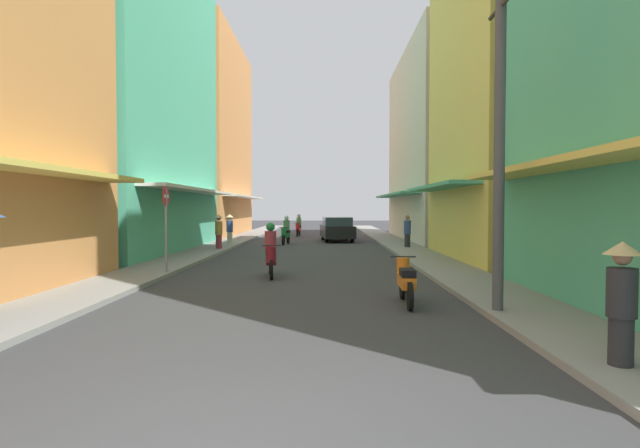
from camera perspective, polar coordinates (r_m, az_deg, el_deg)
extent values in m
plane|color=#38383A|center=(24.90, -1.18, -2.78)|extent=(109.26, 109.26, 0.00)
cube|color=gray|center=(25.47, -11.71, -2.58)|extent=(1.83, 57.66, 0.12)
cube|color=gray|center=(25.18, 9.49, -2.62)|extent=(1.83, 57.66, 0.12)
cube|color=#EFD159|center=(10.90, -32.15, 5.72)|extent=(1.10, 11.11, 0.12)
cube|color=#4CB28C|center=(25.14, -21.99, 14.70)|extent=(6.00, 13.21, 15.32)
cube|color=silver|center=(23.40, -13.90, 3.73)|extent=(1.10, 11.89, 0.12)
cube|color=#D88C4C|center=(38.09, -13.76, 9.36)|extent=(6.00, 12.93, 14.05)
cube|color=silver|center=(37.05, -8.45, 3.05)|extent=(1.10, 11.64, 0.12)
cube|color=#EFD159|center=(9.46, 27.62, 6.42)|extent=(1.10, 9.80, 0.12)
cube|color=#EFD159|center=(21.39, 23.00, 17.06)|extent=(6.00, 8.64, 15.35)
cube|color=#4CB28C|center=(19.59, 13.28, 4.11)|extent=(1.10, 7.78, 0.12)
cube|color=silver|center=(32.29, 14.76, 8.50)|extent=(6.00, 13.84, 11.57)
cube|color=#4CB28C|center=(31.42, 8.50, 3.27)|extent=(1.10, 12.46, 0.12)
cylinder|color=black|center=(14.13, -5.53, -5.19)|extent=(0.16, 0.57, 0.56)
cylinder|color=black|center=(15.38, -5.66, -4.62)|extent=(0.16, 0.57, 0.56)
cube|color=maroon|center=(14.78, -5.61, -4.03)|extent=(0.41, 1.03, 0.24)
cube|color=black|center=(14.96, -5.63, -3.19)|extent=(0.35, 0.59, 0.14)
cylinder|color=maroon|center=(14.21, -5.55, -3.45)|extent=(0.28, 0.28, 0.45)
cylinder|color=black|center=(14.19, -5.55, -2.45)|extent=(0.55, 0.10, 0.03)
cylinder|color=#99333F|center=(14.88, -5.63, -1.86)|extent=(0.34, 0.34, 0.55)
sphere|color=#197233|center=(14.86, -5.63, -0.32)|extent=(0.26, 0.26, 0.26)
cylinder|color=black|center=(34.85, -2.58, -1.00)|extent=(0.12, 0.56, 0.56)
cylinder|color=black|center=(36.09, -2.34, -0.90)|extent=(0.12, 0.56, 0.56)
cube|color=red|center=(35.51, -2.45, -0.59)|extent=(0.35, 1.02, 0.24)
cube|color=black|center=(35.70, -2.41, -0.26)|extent=(0.32, 0.58, 0.14)
cylinder|color=red|center=(34.95, -2.56, -0.30)|extent=(0.28, 0.28, 0.45)
cylinder|color=black|center=(34.95, -2.56, 0.11)|extent=(0.55, 0.07, 0.03)
cylinder|color=#598C59|center=(35.64, -2.42, 0.30)|extent=(0.34, 0.34, 0.55)
sphere|color=#B2B2B7|center=(35.63, -2.42, 0.94)|extent=(0.26, 0.26, 0.26)
cylinder|color=black|center=(27.01, -4.18, -1.83)|extent=(0.15, 0.57, 0.56)
cylinder|color=black|center=(28.22, -3.63, -1.67)|extent=(0.15, 0.57, 0.56)
cube|color=#197233|center=(27.65, -3.88, -1.29)|extent=(0.41, 1.03, 0.24)
cube|color=black|center=(27.84, -3.79, -0.85)|extent=(0.35, 0.59, 0.14)
cylinder|color=#197233|center=(27.10, -4.12, -0.93)|extent=(0.28, 0.28, 0.45)
cylinder|color=black|center=(27.09, -4.12, -0.40)|extent=(0.55, 0.10, 0.03)
cylinder|color=#598C59|center=(27.77, -3.81, -0.14)|extent=(0.34, 0.34, 0.55)
sphere|color=silver|center=(27.76, -3.81, 0.69)|extent=(0.26, 0.26, 0.26)
cylinder|color=black|center=(11.28, 9.31, -7.00)|extent=(0.10, 0.56, 0.56)
cylinder|color=black|center=(10.05, 10.16, -8.09)|extent=(0.10, 0.56, 0.56)
cube|color=orange|center=(10.58, 9.75, -6.39)|extent=(0.31, 1.01, 0.24)
cube|color=black|center=(10.36, 9.90, -5.45)|extent=(0.30, 0.57, 0.14)
cylinder|color=orange|center=(11.10, 9.40, -4.96)|extent=(0.28, 0.28, 0.45)
cylinder|color=black|center=(11.07, 9.41, -3.68)|extent=(0.55, 0.05, 0.03)
cube|color=black|center=(30.28, 1.93, -0.82)|extent=(2.11, 4.24, 0.70)
cube|color=#333D47|center=(30.11, 1.97, 0.21)|extent=(1.78, 2.23, 0.60)
cylinder|color=black|center=(31.47, 0.33, -1.23)|extent=(0.24, 0.65, 0.64)
cylinder|color=black|center=(31.62, 3.04, -1.22)|extent=(0.24, 0.65, 0.64)
cylinder|color=black|center=(28.98, 0.73, -1.50)|extent=(0.24, 0.65, 0.64)
cylinder|color=black|center=(29.15, 3.67, -1.48)|extent=(0.24, 0.65, 0.64)
cylinder|color=#262628|center=(7.18, 30.94, -11.79)|extent=(0.28, 0.28, 0.70)
cylinder|color=#262628|center=(7.06, 31.02, -6.69)|extent=(0.34, 0.34, 0.59)
sphere|color=#9E7256|center=(7.01, 31.08, -3.16)|extent=(0.22, 0.22, 0.22)
cone|color=#D1B77A|center=(7.00, 31.10, -2.34)|extent=(0.44, 0.44, 0.16)
cylinder|color=beige|center=(26.90, -10.20, -1.69)|extent=(0.28, 0.28, 0.73)
cylinder|color=#334C8C|center=(26.87, -10.21, -0.25)|extent=(0.34, 0.34, 0.62)
sphere|color=tan|center=(26.86, -10.21, 0.71)|extent=(0.22, 0.22, 0.22)
cone|color=#D1B77A|center=(26.86, -10.21, 0.93)|extent=(0.44, 0.44, 0.16)
cylinder|color=#262628|center=(24.56, 9.87, -1.99)|extent=(0.28, 0.28, 0.76)
cylinder|color=#334C8C|center=(24.52, 9.88, -0.35)|extent=(0.34, 0.34, 0.64)
sphere|color=#9E7256|center=(24.51, 9.89, 0.73)|extent=(0.22, 0.22, 0.22)
cylinder|color=#99333F|center=(23.79, -11.40, -2.13)|extent=(0.28, 0.28, 0.75)
cylinder|color=#BF8C3F|center=(23.75, -11.41, -0.47)|extent=(0.34, 0.34, 0.63)
sphere|color=#9E7256|center=(23.74, -11.42, 0.64)|extent=(0.22, 0.22, 0.22)
cone|color=#D1B77A|center=(23.74, -11.42, 0.88)|extent=(0.44, 0.44, 0.16)
cylinder|color=#4C4C4F|center=(9.88, 19.67, 8.28)|extent=(0.20, 0.20, 6.27)
cylinder|color=#3F382D|center=(10.48, 19.83, 22.20)|extent=(0.08, 1.20, 0.08)
cylinder|color=gray|center=(15.45, -17.04, -0.87)|extent=(0.07, 0.07, 2.60)
cylinder|color=red|center=(15.44, -17.07, 3.03)|extent=(0.02, 0.60, 0.60)
cube|color=white|center=(15.44, -17.07, 3.03)|extent=(0.03, 0.40, 0.10)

